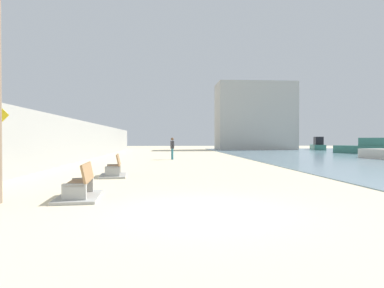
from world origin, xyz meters
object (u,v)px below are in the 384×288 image
(person_walking, at_px, (172,147))
(bench_far, at_px, (114,171))
(boat_mid_bay, at_px, (318,145))
(boat_far_left, at_px, (367,148))
(bench_near, at_px, (80,190))

(person_walking, bearing_deg, bench_far, -102.70)
(person_walking, distance_m, boat_mid_bay, 32.51)
(person_walking, height_order, boat_far_left, boat_far_left)
(bench_near, height_order, boat_far_left, boat_far_left)
(bench_far, height_order, person_walking, person_walking)
(bench_near, bearing_deg, person_walking, 80.92)
(person_walking, xyz_separation_m, boat_far_left, (21.72, 8.68, -0.36))
(bench_near, height_order, person_walking, person_walking)
(bench_near, distance_m, boat_mid_bay, 48.81)
(bench_near, bearing_deg, boat_mid_bay, 58.38)
(bench_far, bearing_deg, boat_far_left, 40.87)
(bench_far, xyz_separation_m, person_walking, (2.83, 12.56, 0.82))
(boat_mid_bay, bearing_deg, boat_far_left, -93.70)
(bench_near, height_order, boat_mid_bay, boat_mid_bay)
(boat_far_left, bearing_deg, bench_near, -132.45)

